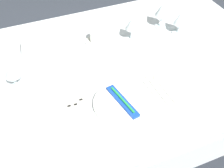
{
  "coord_description": "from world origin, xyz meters",
  "views": [
    {
      "loc": [
        -0.39,
        -1.01,
        1.69
      ],
      "look_at": [
        -0.03,
        -0.14,
        0.76
      ],
      "focal_mm": 45.65,
      "sensor_mm": 36.0,
      "label": 1
    }
  ],
  "objects_px": {
    "dinner_plate": "(122,104)",
    "spoon_soup": "(155,87)",
    "fork_outer": "(86,111)",
    "fork_salad": "(72,116)",
    "spoon_dessert": "(162,86)",
    "coffee_cup_left": "(97,36)",
    "toothbrush_package": "(122,101)",
    "wine_glass_right": "(12,72)",
    "wine_glass_far": "(132,25)",
    "dinner_knife": "(153,92)",
    "wine_glass_left": "(162,10)",
    "fork_inner": "(79,114)",
    "wine_glass_centre": "(180,19)",
    "napkin_folded": "(24,46)"
  },
  "relations": [
    {
      "from": "toothbrush_package",
      "to": "wine_glass_far",
      "type": "distance_m",
      "value": 0.5
    },
    {
      "from": "fork_outer",
      "to": "dinner_knife",
      "type": "height_order",
      "value": "same"
    },
    {
      "from": "fork_outer",
      "to": "toothbrush_package",
      "type": "bearing_deg",
      "value": -9.45
    },
    {
      "from": "toothbrush_package",
      "to": "fork_outer",
      "type": "relative_size",
      "value": 0.92
    },
    {
      "from": "dinner_knife",
      "to": "wine_glass_far",
      "type": "relative_size",
      "value": 1.64
    },
    {
      "from": "fork_outer",
      "to": "spoon_dessert",
      "type": "height_order",
      "value": "spoon_dessert"
    },
    {
      "from": "dinner_knife",
      "to": "wine_glass_left",
      "type": "distance_m",
      "value": 0.55
    },
    {
      "from": "fork_salad",
      "to": "spoon_dessert",
      "type": "bearing_deg",
      "value": 1.37
    },
    {
      "from": "dinner_plate",
      "to": "toothbrush_package",
      "type": "relative_size",
      "value": 1.21
    },
    {
      "from": "spoon_soup",
      "to": "coffee_cup_left",
      "type": "bearing_deg",
      "value": 106.98
    },
    {
      "from": "fork_inner",
      "to": "wine_glass_centre",
      "type": "xyz_separation_m",
      "value": [
        0.71,
        0.36,
        0.09
      ]
    },
    {
      "from": "fork_outer",
      "to": "spoon_soup",
      "type": "bearing_deg",
      "value": 2.99
    },
    {
      "from": "wine_glass_left",
      "to": "coffee_cup_left",
      "type": "bearing_deg",
      "value": -179.74
    },
    {
      "from": "dinner_plate",
      "to": "spoon_soup",
      "type": "relative_size",
      "value": 1.11
    },
    {
      "from": "spoon_dessert",
      "to": "wine_glass_right",
      "type": "height_order",
      "value": "wine_glass_right"
    },
    {
      "from": "wine_glass_far",
      "to": "wine_glass_right",
      "type": "bearing_deg",
      "value": -168.35
    },
    {
      "from": "fork_salad",
      "to": "coffee_cup_left",
      "type": "xyz_separation_m",
      "value": [
        0.28,
        0.45,
        0.04
      ]
    },
    {
      "from": "spoon_soup",
      "to": "coffee_cup_left",
      "type": "xyz_separation_m",
      "value": [
        -0.13,
        0.43,
        0.04
      ]
    },
    {
      "from": "dinner_knife",
      "to": "wine_glass_centre",
      "type": "bearing_deg",
      "value": 45.6
    },
    {
      "from": "fork_inner",
      "to": "fork_salad",
      "type": "bearing_deg",
      "value": 176.49
    },
    {
      "from": "toothbrush_package",
      "to": "spoon_dessert",
      "type": "xyz_separation_m",
      "value": [
        0.22,
        0.03,
        -0.02
      ]
    },
    {
      "from": "spoon_soup",
      "to": "wine_glass_far",
      "type": "xyz_separation_m",
      "value": [
        0.06,
        0.38,
        0.1
      ]
    },
    {
      "from": "spoon_soup",
      "to": "wine_glass_centre",
      "type": "bearing_deg",
      "value": 45.49
    },
    {
      "from": "wine_glass_centre",
      "to": "wine_glass_right",
      "type": "distance_m",
      "value": 0.93
    },
    {
      "from": "dinner_plate",
      "to": "fork_outer",
      "type": "distance_m",
      "value": 0.16
    },
    {
      "from": "wine_glass_right",
      "to": "wine_glass_far",
      "type": "height_order",
      "value": "wine_glass_far"
    },
    {
      "from": "wine_glass_centre",
      "to": "napkin_folded",
      "type": "distance_m",
      "value": 0.85
    },
    {
      "from": "fork_outer",
      "to": "fork_inner",
      "type": "height_order",
      "value": "same"
    },
    {
      "from": "fork_inner",
      "to": "wine_glass_far",
      "type": "distance_m",
      "value": 0.6
    },
    {
      "from": "fork_inner",
      "to": "spoon_soup",
      "type": "height_order",
      "value": "spoon_soup"
    },
    {
      "from": "spoon_dessert",
      "to": "wine_glass_right",
      "type": "distance_m",
      "value": 0.69
    },
    {
      "from": "napkin_folded",
      "to": "wine_glass_far",
      "type": "bearing_deg",
      "value": -4.3
    },
    {
      "from": "fork_salad",
      "to": "spoon_soup",
      "type": "bearing_deg",
      "value": 2.82
    },
    {
      "from": "dinner_plate",
      "to": "toothbrush_package",
      "type": "xyz_separation_m",
      "value": [
        0.0,
        0.0,
        0.02
      ]
    },
    {
      "from": "spoon_soup",
      "to": "spoon_dessert",
      "type": "relative_size",
      "value": 1.11
    },
    {
      "from": "wine_glass_left",
      "to": "fork_outer",
      "type": "bearing_deg",
      "value": -143.78
    },
    {
      "from": "fork_outer",
      "to": "wine_glass_right",
      "type": "distance_m",
      "value": 0.38
    },
    {
      "from": "wine_glass_far",
      "to": "fork_inner",
      "type": "bearing_deg",
      "value": -137.0
    },
    {
      "from": "fork_salad",
      "to": "dinner_knife",
      "type": "relative_size",
      "value": 0.9
    },
    {
      "from": "fork_inner",
      "to": "spoon_soup",
      "type": "relative_size",
      "value": 0.88
    },
    {
      "from": "spoon_soup",
      "to": "wine_glass_right",
      "type": "distance_m",
      "value": 0.65
    },
    {
      "from": "wine_glass_centre",
      "to": "wine_glass_far",
      "type": "height_order",
      "value": "wine_glass_far"
    },
    {
      "from": "dinner_plate",
      "to": "wine_glass_right",
      "type": "distance_m",
      "value": 0.51
    },
    {
      "from": "wine_glass_left",
      "to": "wine_glass_far",
      "type": "distance_m",
      "value": 0.22
    },
    {
      "from": "napkin_folded",
      "to": "coffee_cup_left",
      "type": "bearing_deg",
      "value": 0.58
    },
    {
      "from": "dinner_knife",
      "to": "spoon_soup",
      "type": "height_order",
      "value": "spoon_soup"
    },
    {
      "from": "dinner_plate",
      "to": "coffee_cup_left",
      "type": "relative_size",
      "value": 2.73
    },
    {
      "from": "fork_salad",
      "to": "spoon_dessert",
      "type": "xyz_separation_m",
      "value": [
        0.44,
        0.01,
        0.0
      ]
    },
    {
      "from": "dinner_plate",
      "to": "spoon_soup",
      "type": "xyz_separation_m",
      "value": [
        0.19,
        0.04,
        -0.01
      ]
    },
    {
      "from": "toothbrush_package",
      "to": "fork_salad",
      "type": "height_order",
      "value": "toothbrush_package"
    }
  ]
}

